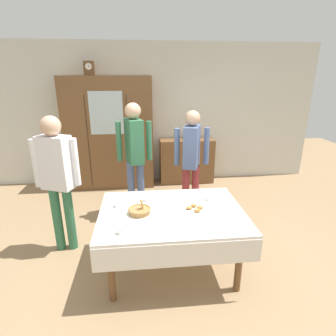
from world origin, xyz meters
The scene contains 18 objects.
ground_plane centered at (0.00, 0.00, 0.00)m, with size 12.00×12.00×0.00m, color #997A56.
back_wall centered at (0.00, 2.65, 1.35)m, with size 6.40×0.10×2.70m, color silver.
dining_table centered at (0.00, -0.24, 0.63)m, with size 1.53×1.12×0.72m.
wall_cabinet centered at (-0.90, 2.35, 1.05)m, with size 1.63×0.46×2.09m.
mantel_clock centered at (-1.16, 2.35, 2.21)m, with size 0.18×0.11×0.24m.
bookshelf_low centered at (0.60, 2.41, 0.44)m, with size 1.08×0.35×0.89m.
book_stack centered at (0.60, 2.41, 0.92)m, with size 0.16×0.21×0.07m.
tea_cup_mid_left centered at (-0.25, 0.07, 0.75)m, with size 0.13×0.13×0.06m.
tea_cup_near_right centered at (-0.58, -0.05, 0.75)m, with size 0.13×0.13×0.06m.
tea_cup_far_left centered at (-0.51, -0.59, 0.75)m, with size 0.13×0.13×0.06m.
tea_cup_back_edge centered at (0.46, 0.01, 0.75)m, with size 0.13×0.13×0.06m.
bread_basket centered at (-0.34, -0.22, 0.76)m, with size 0.24×0.24×0.16m.
pastry_plate centered at (0.25, -0.21, 0.73)m, with size 0.28×0.28×0.05m.
spoon_near_left centered at (-0.06, -0.22, 0.72)m, with size 0.12×0.02×0.01m.
spoon_center centered at (0.21, 0.09, 0.72)m, with size 0.12×0.02×0.01m.
person_near_right_end centered at (-0.41, 1.14, 1.06)m, with size 0.52×0.40×1.74m.
person_behind_table_right centered at (-1.29, 0.30, 1.03)m, with size 0.52×0.32×1.68m.
person_by_cabinet centered at (0.43, 1.00, 0.99)m, with size 0.52×0.41×1.63m.
Camera 1 is at (-0.30, -2.75, 2.09)m, focal length 28.78 mm.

